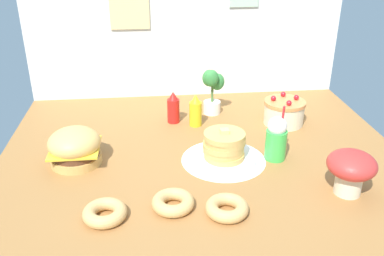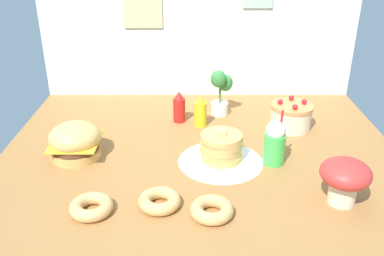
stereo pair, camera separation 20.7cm
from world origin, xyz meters
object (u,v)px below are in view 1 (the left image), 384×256
(mushroom_stool, at_px, (351,168))
(mustard_bottle, at_px, (196,111))
(potted_plant, at_px, (212,89))
(donut_pink_glaze, at_px, (105,213))
(donut_chocolate, at_px, (173,202))
(pancake_stack, at_px, (224,148))
(ketchup_bottle, at_px, (173,108))
(cream_soda_cup, at_px, (276,138))
(layer_cake, at_px, (284,112))
(burger, at_px, (75,147))
(donut_vanilla, at_px, (227,208))

(mushroom_stool, bearing_deg, mustard_bottle, 127.35)
(potted_plant, bearing_deg, donut_pink_glaze, -120.21)
(donut_chocolate, bearing_deg, pancake_stack, 53.02)
(ketchup_bottle, bearing_deg, cream_soda_cup, -45.77)
(layer_cake, xyz_separation_m, donut_pink_glaze, (-0.97, -0.79, -0.04))
(mustard_bottle, bearing_deg, donut_chocolate, -103.08)
(burger, xyz_separation_m, donut_pink_glaze, (0.17, -0.46, -0.06))
(donut_pink_glaze, bearing_deg, donut_vanilla, -2.25)
(mustard_bottle, xyz_separation_m, donut_pink_glaze, (-0.45, -0.82, -0.06))
(layer_cake, relative_size, mustard_bottle, 1.25)
(burger, xyz_separation_m, layer_cake, (1.14, 0.33, -0.01))
(donut_pink_glaze, bearing_deg, mushroom_stool, 3.88)
(layer_cake, distance_m, mushroom_stool, 0.73)
(donut_chocolate, height_order, mushroom_stool, mushroom_stool)
(cream_soda_cup, relative_size, donut_pink_glaze, 1.61)
(mustard_bottle, bearing_deg, donut_pink_glaze, -118.87)
(donut_chocolate, bearing_deg, mushroom_stool, 2.20)
(donut_pink_glaze, height_order, donut_chocolate, same)
(cream_soda_cup, xyz_separation_m, mushroom_stool, (0.23, -0.33, 0.01))
(layer_cake, xyz_separation_m, potted_plant, (-0.39, 0.20, 0.08))
(mustard_bottle, bearing_deg, cream_soda_cup, -50.76)
(cream_soda_cup, height_order, donut_pink_glaze, cream_soda_cup)
(potted_plant, bearing_deg, layer_cake, -26.68)
(mustard_bottle, height_order, donut_pink_glaze, mustard_bottle)
(ketchup_bottle, bearing_deg, donut_chocolate, -93.96)
(donut_pink_glaze, relative_size, mushroom_stool, 0.85)
(donut_chocolate, relative_size, mushroom_stool, 0.85)
(layer_cake, distance_m, ketchup_bottle, 0.64)
(burger, distance_m, mushroom_stool, 1.26)
(donut_chocolate, distance_m, donut_vanilla, 0.22)
(donut_chocolate, distance_m, mushroom_stool, 0.76)
(cream_soda_cup, relative_size, donut_vanilla, 1.61)
(donut_chocolate, bearing_deg, burger, 136.81)
(burger, xyz_separation_m, mushroom_stool, (1.20, -0.39, 0.04))
(donut_pink_glaze, bearing_deg, mustard_bottle, 61.13)
(layer_cake, bearing_deg, mushroom_stool, -85.09)
(mustard_bottle, bearing_deg, ketchup_bottle, 154.73)
(donut_vanilla, bearing_deg, ketchup_bottle, 99.70)
(mushroom_stool, bearing_deg, layer_cake, 94.91)
(ketchup_bottle, xyz_separation_m, donut_pink_glaze, (-0.33, -0.88, -0.06))
(donut_pink_glaze, relative_size, potted_plant, 0.61)
(ketchup_bottle, bearing_deg, pancake_stack, -65.69)
(ketchup_bottle, relative_size, donut_pink_glaze, 1.08)
(ketchup_bottle, height_order, donut_pink_glaze, ketchup_bottle)
(donut_vanilla, bearing_deg, mustard_bottle, 92.06)
(pancake_stack, xyz_separation_m, ketchup_bottle, (-0.22, 0.48, 0.02))
(burger, relative_size, donut_vanilla, 1.43)
(ketchup_bottle, relative_size, mushroom_stool, 0.91)
(pancake_stack, height_order, cream_soda_cup, cream_soda_cup)
(donut_chocolate, relative_size, potted_plant, 0.61)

